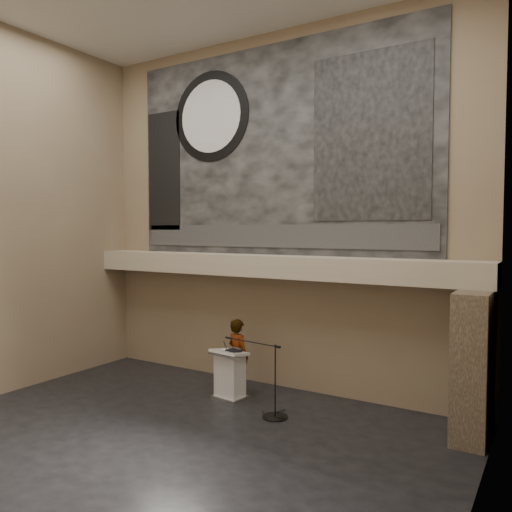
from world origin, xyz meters
The scene contains 18 objects.
floor centered at (0.00, 0.00, 0.00)m, with size 10.00×10.00×0.00m, color black.
wall_back centered at (0.00, 4.00, 4.25)m, with size 10.00×0.02×8.50m, color #7D664F.
wall_right centered at (5.00, 0.00, 4.25)m, with size 0.02×8.00×8.50m, color #7D664F.
soffit centered at (0.00, 3.60, 2.95)m, with size 10.00×0.80×0.50m, color tan.
sprinkler_left centered at (-1.60, 3.55, 2.67)m, with size 0.04×0.04×0.06m, color #B2893D.
sprinkler_right centered at (1.90, 3.55, 2.67)m, with size 0.04×0.04×0.06m, color #B2893D.
banner centered at (0.00, 3.97, 5.70)m, with size 8.00×0.05×5.00m, color black.
banner_text_strip centered at (0.00, 3.93, 3.65)m, with size 7.76×0.02×0.55m, color #2E2E2E.
banner_clock_rim centered at (-1.80, 3.93, 6.70)m, with size 2.30×2.30×0.02m, color black.
banner_clock_face centered at (-1.80, 3.91, 6.70)m, with size 1.84×1.84×0.02m, color silver.
banner_building_print centered at (2.40, 3.93, 5.80)m, with size 2.60×0.02×3.60m, color black.
banner_brick_print centered at (-3.40, 3.93, 5.40)m, with size 1.10×0.02×3.20m, color black.
stone_pier centered at (4.65, 3.15, 1.35)m, with size 0.60×1.40×2.70m, color #45382A.
lectern centered at (-0.31, 2.57, 0.55)m, with size 0.84×0.64×1.14m.
binder centered at (-0.19, 2.56, 1.12)m, with size 0.31×0.25×0.04m, color black.
papers centered at (-0.43, 2.57, 1.10)m, with size 0.20×0.28×0.01m, color silver.
speaker_person centered at (-0.38, 3.02, 0.87)m, with size 0.63×0.42×1.74m, color silver.
mic_stand centered at (1.05, 2.15, 0.23)m, with size 1.60×0.52×1.50m.
Camera 1 is at (5.92, -6.52, 3.80)m, focal length 35.00 mm.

